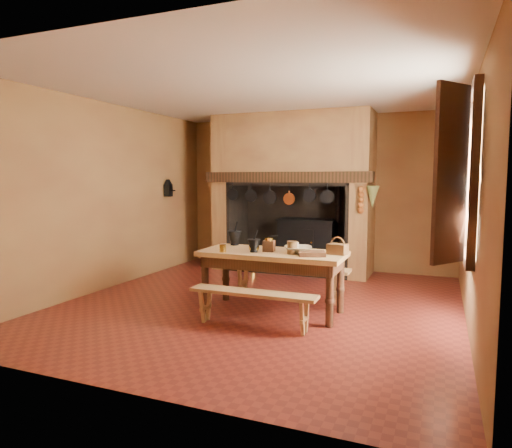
{
  "coord_description": "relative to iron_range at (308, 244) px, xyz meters",
  "views": [
    {
      "loc": [
        2.18,
        -5.52,
        1.67
      ],
      "look_at": [
        -0.19,
        0.3,
        1.04
      ],
      "focal_mm": 32.0,
      "sensor_mm": 36.0,
      "label": 1
    }
  ],
  "objects": [
    {
      "name": "hearth_pans",
      "position": [
        -1.01,
        -0.23,
        -0.39
      ],
      "size": [
        0.51,
        0.62,
        0.2
      ],
      "color": "gold",
      "rests_on": "floor"
    },
    {
      "name": "wall_right",
      "position": [
        2.54,
        -2.45,
        0.92
      ],
      "size": [
        0.02,
        5.5,
        2.8
      ],
      "primitive_type": "cube",
      "color": "olive",
      "rests_on": "floor"
    },
    {
      "name": "ceiling",
      "position": [
        0.04,
        -2.45,
        2.32
      ],
      "size": [
        5.5,
        5.5,
        0.0
      ],
      "primitive_type": "plane",
      "rotation": [
        3.14,
        0.0,
        0.0
      ],
      "color": "silver",
      "rests_on": "back_wall"
    },
    {
      "name": "brass_cup",
      "position": [
        0.12,
        -2.87,
        0.34
      ],
      "size": [
        0.16,
        0.16,
        0.1
      ],
      "primitive_type": "imported",
      "rotation": [
        0.0,
        0.0,
        0.28
      ],
      "color": "gold",
      "rests_on": "work_table"
    },
    {
      "name": "wooden_tray",
      "position": [
        0.85,
        -2.87,
        0.31
      ],
      "size": [
        0.37,
        0.32,
        0.05
      ],
      "primitive_type": "cube",
      "rotation": [
        0.0,
        0.0,
        0.37
      ],
      "color": "#381E12",
      "rests_on": "work_table"
    },
    {
      "name": "mortar_large",
      "position": [
        -0.35,
        -2.43,
        0.4
      ],
      "size": [
        0.19,
        0.19,
        0.33
      ],
      "rotation": [
        0.0,
        0.0,
        -0.41
      ],
      "color": "black",
      "rests_on": "work_table"
    },
    {
      "name": "mixing_bowl",
      "position": [
        0.64,
        -2.73,
        0.33
      ],
      "size": [
        0.43,
        0.43,
        0.08
      ],
      "primitive_type": "imported",
      "rotation": [
        0.0,
        0.0,
        0.38
      ],
      "color": "#C2B895",
      "rests_on": "work_table"
    },
    {
      "name": "stoneware_crock",
      "position": [
        0.6,
        -2.84,
        0.36
      ],
      "size": [
        0.16,
        0.16,
        0.16
      ],
      "primitive_type": "cylinder",
      "rotation": [
        0.0,
        0.0,
        -0.38
      ],
      "color": "brown",
      "rests_on": "work_table"
    },
    {
      "name": "mortar_small",
      "position": [
        0.13,
        -2.89,
        0.38
      ],
      "size": [
        0.16,
        0.16,
        0.27
      ],
      "rotation": [
        0.0,
        0.0,
        0.25
      ],
      "color": "black",
      "rests_on": "work_table"
    },
    {
      "name": "bench_front",
      "position": [
        0.31,
        -3.37,
        -0.17
      ],
      "size": [
        1.47,
        0.26,
        0.41
      ],
      "color": "tan",
      "rests_on": "floor"
    },
    {
      "name": "wall_left",
      "position": [
        -2.46,
        -2.45,
        0.92
      ],
      "size": [
        0.02,
        5.5,
        2.8
      ],
      "primitive_type": "cube",
      "color": "olive",
      "rests_on": "floor"
    },
    {
      "name": "wall_front",
      "position": [
        0.04,
        -5.2,
        0.92
      ],
      "size": [
        5.0,
        0.02,
        2.8
      ],
      "primitive_type": "cube",
      "color": "olive",
      "rests_on": "floor"
    },
    {
      "name": "herb_bunch",
      "position": [
        1.22,
        -0.66,
        0.9
      ],
      "size": [
        0.2,
        0.2,
        0.35
      ],
      "primitive_type": "cone",
      "rotation": [
        3.14,
        0.0,
        0.0
      ],
      "color": "#5B6530",
      "rests_on": "chimney_breast"
    },
    {
      "name": "brass_mug_b",
      "position": [
        0.51,
        -2.45,
        0.34
      ],
      "size": [
        0.11,
        0.11,
        0.1
      ],
      "primitive_type": "cylinder",
      "rotation": [
        0.0,
        0.0,
        -0.35
      ],
      "color": "gold",
      "rests_on": "work_table"
    },
    {
      "name": "window",
      "position": [
        2.39,
        -2.85,
        1.22
      ],
      "size": [
        0.39,
        1.75,
        1.76
      ],
      "color": "white",
      "rests_on": "wall_right"
    },
    {
      "name": "work_table",
      "position": [
        0.31,
        -2.73,
        0.16
      ],
      "size": [
        1.78,
        0.79,
        0.77
      ],
      "color": "tan",
      "rests_on": "floor"
    },
    {
      "name": "coffee_grinder",
      "position": [
        0.27,
        -2.75,
        0.37
      ],
      "size": [
        0.19,
        0.15,
        0.21
      ],
      "rotation": [
        0.0,
        0.0,
        0.13
      ],
      "color": "#381E12",
      "rests_on": "work_table"
    },
    {
      "name": "wall_coffee_mill",
      "position": [
        -2.38,
        -0.9,
        1.03
      ],
      "size": [
        0.23,
        0.16,
        0.31
      ],
      "color": "black",
      "rests_on": "wall_left"
    },
    {
      "name": "brass_mug_a",
      "position": [
        -0.23,
        -3.02,
        0.33
      ],
      "size": [
        0.11,
        0.11,
        0.09
      ],
      "primitive_type": "cylinder",
      "rotation": [
        0.0,
        0.0,
        -0.44
      ],
      "color": "gold",
      "rests_on": "work_table"
    },
    {
      "name": "chimney_breast",
      "position": [
        -0.26,
        -0.14,
        1.33
      ],
      "size": [
        2.95,
        0.96,
        2.8
      ],
      "color": "olive",
      "rests_on": "floor"
    },
    {
      "name": "bench_back",
      "position": [
        0.31,
        -2.09,
        -0.13
      ],
      "size": [
        1.68,
        0.29,
        0.47
      ],
      "color": "tan",
      "rests_on": "floor"
    },
    {
      "name": "hanging_pans",
      "position": [
        -0.3,
        -0.64,
        0.88
      ],
      "size": [
        1.92,
        0.29,
        0.27
      ],
      "color": "black",
      "rests_on": "chimney_breast"
    },
    {
      "name": "glass_jar",
      "position": [
        0.61,
        -2.75,
        0.35
      ],
      "size": [
        0.09,
        0.09,
        0.13
      ],
      "primitive_type": "cylinder",
      "rotation": [
        0.0,
        0.0,
        -0.29
      ],
      "color": "beige",
      "rests_on": "work_table"
    },
    {
      "name": "back_wall",
      "position": [
        0.04,
        0.3,
        0.92
      ],
      "size": [
        5.0,
        0.02,
        2.8
      ],
      "primitive_type": "cube",
      "color": "olive",
      "rests_on": "floor"
    },
    {
      "name": "onion_string",
      "position": [
        1.04,
        -0.66,
        0.85
      ],
      "size": [
        0.12,
        0.1,
        0.46
      ],
      "primitive_type": null,
      "color": "#96571B",
      "rests_on": "chimney_breast"
    },
    {
      "name": "iron_range",
      "position": [
        0.0,
        0.0,
        0.0
      ],
      "size": [
        1.12,
        0.55,
        1.6
      ],
      "color": "black",
      "rests_on": "floor"
    },
    {
      "name": "floor",
      "position": [
        0.04,
        -2.45,
        -0.48
      ],
      "size": [
        5.5,
        5.5,
        0.0
      ],
      "primitive_type": "plane",
      "color": "maroon",
      "rests_on": "ground"
    },
    {
      "name": "wicker_basket",
      "position": [
        1.1,
        -2.65,
        0.36
      ],
      "size": [
        0.25,
        0.2,
        0.21
      ],
      "rotation": [
        0.0,
        0.0,
        -0.17
      ],
      "color": "#472A15",
      "rests_on": "work_table"
    }
  ]
}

